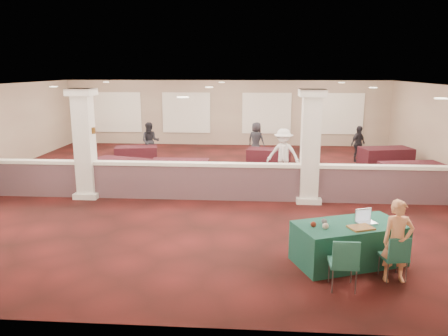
# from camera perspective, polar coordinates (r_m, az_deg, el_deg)

# --- Properties ---
(ground) EXTENTS (16.00, 16.00, 0.00)m
(ground) POSITION_cam_1_polar(r_m,az_deg,el_deg) (14.30, -1.86, -2.35)
(ground) COLOR #3E100F
(ground) RESTS_ON ground
(wall_back) EXTENTS (16.00, 0.04, 3.20)m
(wall_back) POSITION_cam_1_polar(r_m,az_deg,el_deg) (21.88, 0.29, 7.20)
(wall_back) COLOR gray
(wall_back) RESTS_ON ground
(wall_front) EXTENTS (16.00, 0.04, 3.20)m
(wall_front) POSITION_cam_1_polar(r_m,az_deg,el_deg) (6.28, -9.57, -7.26)
(wall_front) COLOR gray
(wall_front) RESTS_ON ground
(ceiling) EXTENTS (16.00, 16.00, 0.02)m
(ceiling) POSITION_cam_1_polar(r_m,az_deg,el_deg) (13.81, -1.95, 10.58)
(ceiling) COLOR white
(ceiling) RESTS_ON wall_back
(partition_wall) EXTENTS (15.60, 0.28, 1.10)m
(partition_wall) POSITION_cam_1_polar(r_m,az_deg,el_deg) (12.71, -2.57, -1.64)
(partition_wall) COLOR brown
(partition_wall) RESTS_ON ground
(column_left) EXTENTS (0.72, 0.72, 3.20)m
(column_left) POSITION_cam_1_polar(r_m,az_deg,el_deg) (13.36, -17.73, 3.15)
(column_left) COLOR white
(column_left) RESTS_ON ground
(column_right) EXTENTS (0.72, 0.72, 3.20)m
(column_right) POSITION_cam_1_polar(r_m,az_deg,el_deg) (12.50, 11.19, 2.90)
(column_right) COLOR white
(column_right) RESTS_ON ground
(sconce_left) EXTENTS (0.12, 0.12, 0.18)m
(sconce_left) POSITION_cam_1_polar(r_m,az_deg,el_deg) (13.41, -18.95, 4.68)
(sconce_left) COLOR brown
(sconce_left) RESTS_ON column_left
(sconce_right) EXTENTS (0.12, 0.12, 0.18)m
(sconce_right) POSITION_cam_1_polar(r_m,az_deg,el_deg) (13.20, -16.70, 4.71)
(sconce_right) COLOR brown
(sconce_right) RESTS_ON column_left
(near_table) EXTENTS (2.32, 1.72, 0.80)m
(near_table) POSITION_cam_1_polar(r_m,az_deg,el_deg) (9.02, 15.99, -9.43)
(near_table) COLOR #103D2F
(near_table) RESTS_ON ground
(conf_chair_main) EXTENTS (0.49, 0.49, 0.85)m
(conf_chair_main) POSITION_cam_1_polar(r_m,az_deg,el_deg) (8.52, 21.54, -10.45)
(conf_chair_main) COLOR #216158
(conf_chair_main) RESTS_ON ground
(conf_chair_side) EXTENTS (0.48, 0.48, 0.94)m
(conf_chair_side) POSITION_cam_1_polar(r_m,az_deg,el_deg) (7.86, 15.42, -11.54)
(conf_chair_side) COLOR #216158
(conf_chair_side) RESTS_ON ground
(woman) EXTENTS (0.57, 0.40, 1.51)m
(woman) POSITION_cam_1_polar(r_m,az_deg,el_deg) (8.42, 21.71, -8.89)
(woman) COLOR #F7946B
(woman) RESTS_ON ground
(far_table_front_left) EXTENTS (2.13, 1.51, 0.78)m
(far_table_front_left) POSITION_cam_1_polar(r_m,az_deg,el_deg) (15.10, -13.25, -0.34)
(far_table_front_left) COLOR black
(far_table_front_left) RESTS_ON ground
(far_table_front_center) EXTENTS (1.91, 0.96, 0.77)m
(far_table_front_center) POSITION_cam_1_polar(r_m,az_deg,el_deg) (14.64, -5.84, -0.49)
(far_table_front_center) COLOR black
(far_table_front_center) RESTS_ON ground
(far_table_front_right) EXTENTS (2.08, 1.29, 0.79)m
(far_table_front_right) POSITION_cam_1_polar(r_m,az_deg,el_deg) (15.28, 23.30, -0.89)
(far_table_front_right) COLOR black
(far_table_front_right) RESTS_ON ground
(far_table_back_left) EXTENTS (1.80, 1.16, 0.67)m
(far_table_back_left) POSITION_cam_1_polar(r_m,az_deg,el_deg) (18.07, -11.39, 1.71)
(far_table_back_left) COLOR black
(far_table_back_left) RESTS_ON ground
(far_table_back_center) EXTENTS (1.78, 1.09, 0.67)m
(far_table_back_center) POSITION_cam_1_polar(r_m,az_deg,el_deg) (17.27, 5.86, 1.39)
(far_table_back_center) COLOR black
(far_table_back_center) RESTS_ON ground
(far_table_back_right) EXTENTS (2.08, 1.36, 0.78)m
(far_table_back_right) POSITION_cam_1_polar(r_m,az_deg,el_deg) (17.98, 20.35, 1.27)
(far_table_back_right) COLOR black
(far_table_back_right) RESTS_ON ground
(attendee_a) EXTENTS (0.80, 0.51, 1.58)m
(attendee_a) POSITION_cam_1_polar(r_m,az_deg,el_deg) (18.49, -9.60, 3.46)
(attendee_a) COLOR black
(attendee_a) RESTS_ON ground
(attendee_b) EXTENTS (1.22, 0.79, 1.75)m
(attendee_b) POSITION_cam_1_polar(r_m,az_deg,el_deg) (15.16, 7.73, 1.82)
(attendee_b) COLOR silver
(attendee_b) RESTS_ON ground
(attendee_c) EXTENTS (0.92, 0.90, 1.49)m
(attendee_c) POSITION_cam_1_polar(r_m,az_deg,el_deg) (18.69, 17.10, 3.02)
(attendee_c) COLOR black
(attendee_c) RESTS_ON ground
(attendee_d) EXTENTS (0.85, 0.69, 1.52)m
(attendee_d) POSITION_cam_1_polar(r_m,az_deg,el_deg) (18.83, 4.22, 3.68)
(attendee_d) COLOR black
(attendee_d) RESTS_ON ground
(laptop_base) EXTENTS (0.43, 0.37, 0.02)m
(laptop_base) POSITION_cam_1_polar(r_m,az_deg,el_deg) (9.01, 18.12, -6.81)
(laptop_base) COLOR silver
(laptop_base) RESTS_ON near_table
(laptop_screen) EXTENTS (0.34, 0.14, 0.24)m
(laptop_screen) POSITION_cam_1_polar(r_m,az_deg,el_deg) (9.06, 17.72, -5.78)
(laptop_screen) COLOR silver
(laptop_screen) RESTS_ON near_table
(screen_glow) EXTENTS (0.31, 0.12, 0.21)m
(screen_glow) POSITION_cam_1_polar(r_m,az_deg,el_deg) (9.06, 17.74, -5.90)
(screen_glow) COLOR silver
(screen_glow) RESTS_ON near_table
(knitting) EXTENTS (0.53, 0.47, 0.03)m
(knitting) POSITION_cam_1_polar(r_m,az_deg,el_deg) (8.69, 17.45, -7.44)
(knitting) COLOR #B76D1D
(knitting) RESTS_ON near_table
(yarn_cream) EXTENTS (0.12, 0.12, 0.12)m
(yarn_cream) POSITION_cam_1_polar(r_m,az_deg,el_deg) (8.46, 13.12, -7.40)
(yarn_cream) COLOR beige
(yarn_cream) RESTS_ON near_table
(yarn_red) EXTENTS (0.11, 0.11, 0.11)m
(yarn_red) POSITION_cam_1_polar(r_m,az_deg,el_deg) (8.52, 11.59, -7.22)
(yarn_red) COLOR #5E1D12
(yarn_red) RESTS_ON near_table
(yarn_grey) EXTENTS (0.11, 0.11, 0.11)m
(yarn_grey) POSITION_cam_1_polar(r_m,az_deg,el_deg) (8.71, 12.95, -6.82)
(yarn_grey) COLOR #48494D
(yarn_grey) RESTS_ON near_table
(scissors) EXTENTS (0.13, 0.08, 0.01)m
(scissors) POSITION_cam_1_polar(r_m,az_deg,el_deg) (9.04, 21.04, -6.98)
(scissors) COLOR red
(scissors) RESTS_ON near_table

